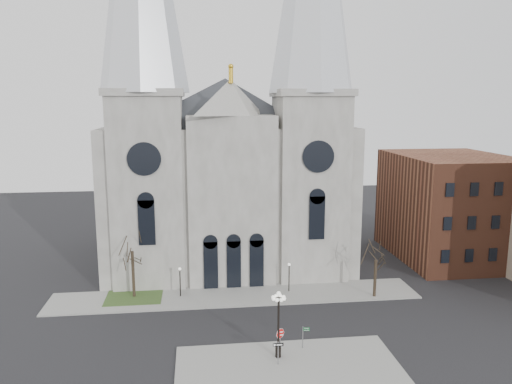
{
  "coord_description": "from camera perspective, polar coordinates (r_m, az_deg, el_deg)",
  "views": [
    {
      "loc": [
        -4.01,
        -40.51,
        21.07
      ],
      "look_at": [
        1.87,
        8.0,
        12.14
      ],
      "focal_mm": 35.0,
      "sensor_mm": 36.0,
      "label": 1
    }
  ],
  "objects": [
    {
      "name": "street_name_sign",
      "position": [
        44.64,
        5.47,
        -15.97
      ],
      "size": [
        0.62,
        0.1,
        1.95
      ],
      "rotation": [
        0.0,
        0.0,
        -0.08
      ],
      "color": "slate",
      "rests_on": "sidewalk_near"
    },
    {
      "name": "cathedral",
      "position": [
        63.55,
        -3.32,
        8.0
      ],
      "size": [
        33.0,
        26.66,
        54.0
      ],
      "color": "gray",
      "rests_on": "ground"
    },
    {
      "name": "ped_lamp_right",
      "position": [
        56.18,
        3.8,
        -9.16
      ],
      "size": [
        0.32,
        0.32,
        3.26
      ],
      "color": "black",
      "rests_on": "sidewalk_far"
    },
    {
      "name": "one_way_sign",
      "position": [
        41.96,
        2.55,
        -17.48
      ],
      "size": [
        0.86,
        0.08,
        1.96
      ],
      "rotation": [
        0.0,
        0.0,
        -0.01
      ],
      "color": "slate",
      "rests_on": "sidewalk_near"
    },
    {
      "name": "globe_lamp",
      "position": [
        42.07,
        2.59,
        -13.98
      ],
      "size": [
        1.56,
        1.56,
        5.73
      ],
      "rotation": [
        0.0,
        0.0,
        0.33
      ],
      "color": "black",
      "rests_on": "sidewalk_near"
    },
    {
      "name": "bg_building_brick",
      "position": [
        72.54,
        21.21,
        -1.54
      ],
      "size": [
        14.0,
        18.0,
        14.0
      ],
      "primitive_type": "cube",
      "color": "brown",
      "rests_on": "ground"
    },
    {
      "name": "grass_patch",
      "position": [
        56.98,
        -13.74,
        -11.57
      ],
      "size": [
        6.0,
        5.0,
        0.18
      ],
      "primitive_type": "cube",
      "color": "#344E21",
      "rests_on": "ground"
    },
    {
      "name": "stop_sign",
      "position": [
        43.0,
        2.77,
        -16.14
      ],
      "size": [
        0.88,
        0.18,
        2.46
      ],
      "rotation": [
        0.0,
        0.0,
        0.17
      ],
      "color": "slate",
      "rests_on": "sidewalk_near"
    },
    {
      "name": "ped_lamp_left",
      "position": [
        55.32,
        -8.68,
        -9.57
      ],
      "size": [
        0.32,
        0.32,
        3.26
      ],
      "color": "black",
      "rests_on": "sidewalk_far"
    },
    {
      "name": "tree_left",
      "position": [
        55.19,
        -13.99,
        -6.26
      ],
      "size": [
        3.2,
        3.2,
        7.5
      ],
      "color": "black",
      "rests_on": "ground"
    },
    {
      "name": "tree_right",
      "position": [
        55.57,
        13.55,
        -7.33
      ],
      "size": [
        3.2,
        3.2,
        6.0
      ],
      "color": "black",
      "rests_on": "ground"
    },
    {
      "name": "sidewalk_near",
      "position": [
        41.85,
        3.91,
        -19.8
      ],
      "size": [
        18.0,
        10.0,
        0.14
      ],
      "primitive_type": "cube",
      "color": "gray",
      "rests_on": "ground"
    },
    {
      "name": "ground",
      "position": [
        45.84,
        -1.17,
        -17.02
      ],
      "size": [
        160.0,
        160.0,
        0.0
      ],
      "primitive_type": "plane",
      "color": "black",
      "rests_on": "ground"
    },
    {
      "name": "sidewalk_far",
      "position": [
        55.77,
        -2.33,
        -11.78
      ],
      "size": [
        40.0,
        6.0,
        0.14
      ],
      "primitive_type": "cube",
      "color": "gray",
      "rests_on": "ground"
    }
  ]
}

